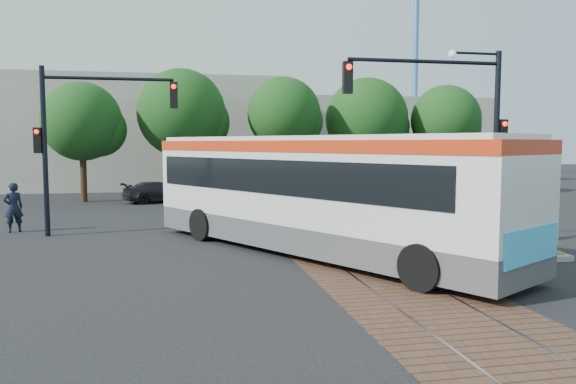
{
  "coord_description": "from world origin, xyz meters",
  "views": [
    {
      "loc": [
        -5.11,
        -17.14,
        3.31
      ],
      "look_at": [
        -1.15,
        1.99,
        1.6
      ],
      "focal_mm": 35.0,
      "sensor_mm": 36.0,
      "label": 1
    }
  ],
  "objects_px": {
    "officer": "(13,207)",
    "city_bus": "(313,188)",
    "signal_pole_main": "(462,116)",
    "signal_pole_left": "(78,127)",
    "parked_car": "(159,192)",
    "traffic_island": "(487,235)"
  },
  "relations": [
    {
      "from": "officer",
      "to": "city_bus",
      "type": "bearing_deg",
      "value": 123.33
    },
    {
      "from": "signal_pole_main",
      "to": "signal_pole_left",
      "type": "distance_m",
      "value": 13.14
    },
    {
      "from": "city_bus",
      "to": "signal_pole_left",
      "type": "xyz_separation_m",
      "value": [
        -7.38,
        4.96,
        1.91
      ]
    },
    {
      "from": "signal_pole_left",
      "to": "officer",
      "type": "relative_size",
      "value": 3.24
    },
    {
      "from": "parked_car",
      "to": "signal_pole_left",
      "type": "bearing_deg",
      "value": 146.37
    },
    {
      "from": "signal_pole_left",
      "to": "parked_car",
      "type": "height_order",
      "value": "signal_pole_left"
    },
    {
      "from": "signal_pole_main",
      "to": "traffic_island",
      "type": "bearing_deg",
      "value": -5.36
    },
    {
      "from": "city_bus",
      "to": "signal_pole_main",
      "type": "distance_m",
      "value": 5.33
    },
    {
      "from": "signal_pole_main",
      "to": "signal_pole_left",
      "type": "bearing_deg",
      "value": 158.55
    },
    {
      "from": "signal_pole_main",
      "to": "city_bus",
      "type": "bearing_deg",
      "value": -178.11
    },
    {
      "from": "city_bus",
      "to": "officer",
      "type": "relative_size",
      "value": 6.86
    },
    {
      "from": "signal_pole_main",
      "to": "parked_car",
      "type": "distance_m",
      "value": 18.81
    },
    {
      "from": "city_bus",
      "to": "officer",
      "type": "bearing_deg",
      "value": 118.18
    },
    {
      "from": "signal_pole_left",
      "to": "officer",
      "type": "height_order",
      "value": "signal_pole_left"
    },
    {
      "from": "officer",
      "to": "parked_car",
      "type": "relative_size",
      "value": 0.46
    },
    {
      "from": "city_bus",
      "to": "signal_pole_main",
      "type": "height_order",
      "value": "signal_pole_main"
    },
    {
      "from": "traffic_island",
      "to": "parked_car",
      "type": "bearing_deg",
      "value": 124.03
    },
    {
      "from": "traffic_island",
      "to": "signal_pole_left",
      "type": "xyz_separation_m",
      "value": [
        -13.19,
        4.89,
        3.54
      ]
    },
    {
      "from": "city_bus",
      "to": "officer",
      "type": "distance_m",
      "value": 11.69
    },
    {
      "from": "city_bus",
      "to": "traffic_island",
      "type": "relative_size",
      "value": 2.45
    },
    {
      "from": "signal_pole_main",
      "to": "officer",
      "type": "height_order",
      "value": "signal_pole_main"
    },
    {
      "from": "signal_pole_left",
      "to": "parked_car",
      "type": "xyz_separation_m",
      "value": [
        2.52,
        10.9,
        -3.28
      ]
    }
  ]
}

